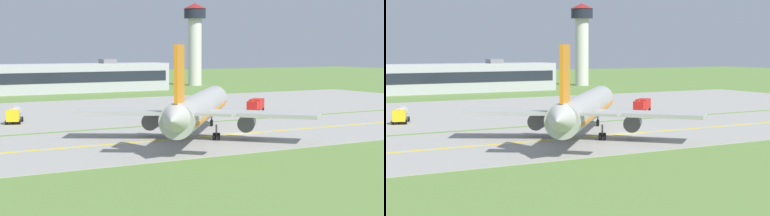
# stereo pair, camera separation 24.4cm
# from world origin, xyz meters

# --- Properties ---
(ground_plane) EXTENTS (500.00, 500.00, 0.00)m
(ground_plane) POSITION_xyz_m (0.00, 0.00, 0.00)
(ground_plane) COLOR olive
(taxiway_strip) EXTENTS (240.00, 28.00, 0.10)m
(taxiway_strip) POSITION_xyz_m (0.00, 0.00, 0.05)
(taxiway_strip) COLOR #9E9B93
(taxiway_strip) RESTS_ON ground
(apron_pad) EXTENTS (140.00, 52.00, 0.10)m
(apron_pad) POSITION_xyz_m (10.00, 42.00, 0.05)
(apron_pad) COLOR #9E9B93
(apron_pad) RESTS_ON ground
(taxiway_centreline) EXTENTS (220.00, 0.60, 0.01)m
(taxiway_centreline) POSITION_xyz_m (0.00, 0.00, 0.11)
(taxiway_centreline) COLOR yellow
(taxiway_centreline) RESTS_ON taxiway_strip
(airplane_lead) EXTENTS (29.40, 33.16, 12.70)m
(airplane_lead) POSITION_xyz_m (-6.67, -0.76, 4.13)
(airplane_lead) COLOR #ADADA8
(airplane_lead) RESTS_ON ground
(service_truck_baggage) EXTENTS (4.02, 6.34, 2.65)m
(service_truck_baggage) POSITION_xyz_m (-24.04, 29.22, 1.53)
(service_truck_baggage) COLOR yellow
(service_truck_baggage) RESTS_ON ground
(service_truck_fuel) EXTENTS (3.14, 6.27, 2.65)m
(service_truck_fuel) POSITION_xyz_m (14.13, 33.82, 1.53)
(service_truck_fuel) COLOR red
(service_truck_fuel) RESTS_ON ground
(service_truck_catering) EXTENTS (5.87, 5.49, 2.60)m
(service_truck_catering) POSITION_xyz_m (20.09, 23.57, 1.53)
(service_truck_catering) COLOR red
(service_truck_catering) RESTS_ON ground
(terminal_building) EXTENTS (57.50, 10.01, 9.18)m
(terminal_building) POSITION_xyz_m (7.59, 94.83, 4.01)
(terminal_building) COLOR #B2B2B7
(terminal_building) RESTS_ON ground
(control_tower) EXTENTS (7.60, 7.60, 26.97)m
(control_tower) POSITION_xyz_m (54.67, 106.63, 16.24)
(control_tower) COLOR silver
(control_tower) RESTS_ON ground
(traffic_cone_near_edge) EXTENTS (0.44, 0.44, 0.60)m
(traffic_cone_near_edge) POSITION_xyz_m (-6.18, 13.39, 0.30)
(traffic_cone_near_edge) COLOR orange
(traffic_cone_near_edge) RESTS_ON ground
(traffic_cone_mid_edge) EXTENTS (0.44, 0.44, 0.60)m
(traffic_cone_mid_edge) POSITION_xyz_m (-8.45, 11.40, 0.30)
(traffic_cone_mid_edge) COLOR orange
(traffic_cone_mid_edge) RESTS_ON ground
(traffic_cone_far_edge) EXTENTS (0.44, 0.44, 0.60)m
(traffic_cone_far_edge) POSITION_xyz_m (16.72, 13.40, 0.30)
(traffic_cone_far_edge) COLOR orange
(traffic_cone_far_edge) RESTS_ON ground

